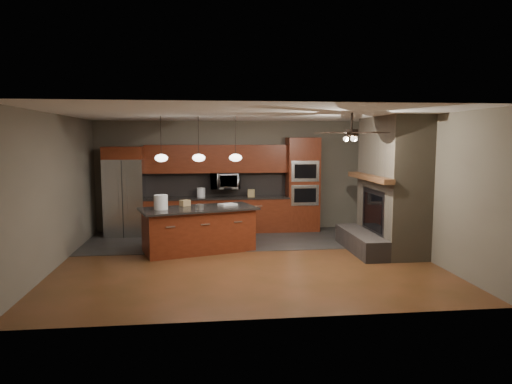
{
  "coord_description": "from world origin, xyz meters",
  "views": [
    {
      "loc": [
        -0.8,
        -8.67,
        2.33
      ],
      "look_at": [
        0.26,
        0.6,
        1.26
      ],
      "focal_mm": 32.0,
      "sensor_mm": 36.0,
      "label": 1
    }
  ],
  "objects": [
    {
      "name": "fireplace_column",
      "position": [
        3.04,
        0.4,
        1.3
      ],
      "size": [
        1.3,
        2.1,
        2.8
      ],
      "color": "#736752",
      "rests_on": "ground"
    },
    {
      "name": "cardboard_box",
      "position": [
        -1.21,
        1.08,
        0.98
      ],
      "size": [
        0.24,
        0.24,
        0.13
      ],
      "primitive_type": "cube",
      "rotation": [
        0.0,
        0.0,
        0.69
      ],
      "color": "#A48655",
      "rests_on": "kitchen_island"
    },
    {
      "name": "refrigerator",
      "position": [
        -2.71,
        2.62,
        1.08
      ],
      "size": [
        0.93,
        0.75,
        2.16
      ],
      "color": "silver",
      "rests_on": "ground"
    },
    {
      "name": "oven_tower",
      "position": [
        1.7,
        2.69,
        1.19
      ],
      "size": [
        0.8,
        0.63,
        2.38
      ],
      "color": "maroon",
      "rests_on": "ground"
    },
    {
      "name": "counter_bucket",
      "position": [
        -0.88,
        2.7,
        1.02
      ],
      "size": [
        0.26,
        0.26,
        0.24
      ],
      "primitive_type": "cylinder",
      "rotation": [
        0.0,
        0.0,
        0.34
      ],
      "color": "white",
      "rests_on": "back_cabinetry"
    },
    {
      "name": "microwave",
      "position": [
        -0.27,
        2.75,
        1.3
      ],
      "size": [
        0.73,
        0.41,
        0.5
      ],
      "primitive_type": "imported",
      "color": "silver",
      "rests_on": "back_cabinetry"
    },
    {
      "name": "kitchen_island",
      "position": [
        -0.92,
        0.79,
        0.46
      ],
      "size": [
        2.57,
        1.7,
        0.92
      ],
      "rotation": [
        0.0,
        0.0,
        0.29
      ],
      "color": "maroon",
      "rests_on": "ground"
    },
    {
      "name": "counter_box",
      "position": [
        0.38,
        2.65,
        0.99
      ],
      "size": [
        0.19,
        0.16,
        0.18
      ],
      "primitive_type": "cube",
      "rotation": [
        0.0,
        0.0,
        -0.19
      ],
      "color": "tan",
      "rests_on": "back_cabinetry"
    },
    {
      "name": "right_wall",
      "position": [
        3.5,
        0.0,
        1.4
      ],
      "size": [
        0.02,
        6.0,
        2.8
      ],
      "primitive_type": "cube",
      "color": "#6A6355",
      "rests_on": "ground"
    },
    {
      "name": "pendant_center",
      "position": [
        -0.9,
        0.7,
        1.96
      ],
      "size": [
        0.26,
        0.26,
        0.92
      ],
      "color": "black",
      "rests_on": "ceiling"
    },
    {
      "name": "back_wall",
      "position": [
        0.0,
        3.0,
        1.4
      ],
      "size": [
        7.0,
        0.02,
        2.8
      ],
      "primitive_type": "cube",
      "color": "#6A6355",
      "rests_on": "ground"
    },
    {
      "name": "paint_tray",
      "position": [
        -0.3,
        1.07,
        0.94
      ],
      "size": [
        0.44,
        0.39,
        0.04
      ],
      "primitive_type": "cube",
      "rotation": [
        0.0,
        0.0,
        0.51
      ],
      "color": "white",
      "rests_on": "kitchen_island"
    },
    {
      "name": "slate_tile_patch",
      "position": [
        0.0,
        1.8,
        0.01
      ],
      "size": [
        7.0,
        2.4,
        0.01
      ],
      "primitive_type": "cube",
      "color": "#2F2C2B",
      "rests_on": "ground"
    },
    {
      "name": "back_cabinetry",
      "position": [
        -0.48,
        2.74,
        0.89
      ],
      "size": [
        3.59,
        0.64,
        2.2
      ],
      "color": "maroon",
      "rests_on": "ground"
    },
    {
      "name": "pendant_left",
      "position": [
        -1.65,
        0.7,
        1.96
      ],
      "size": [
        0.26,
        0.26,
        0.92
      ],
      "color": "black",
      "rests_on": "ceiling"
    },
    {
      "name": "left_wall",
      "position": [
        -3.5,
        0.0,
        1.4
      ],
      "size": [
        0.02,
        6.0,
        2.8
      ],
      "primitive_type": "cube",
      "color": "#6A6355",
      "rests_on": "ground"
    },
    {
      "name": "paint_can",
      "position": [
        -0.9,
        0.53,
        0.98
      ],
      "size": [
        0.18,
        0.18,
        0.11
      ],
      "primitive_type": "cylinder",
      "rotation": [
        0.0,
        0.0,
        0.12
      ],
      "color": "#B5B5BA",
      "rests_on": "kitchen_island"
    },
    {
      "name": "ceiling",
      "position": [
        0.0,
        0.0,
        2.8
      ],
      "size": [
        7.0,
        6.0,
        0.02
      ],
      "primitive_type": "cube",
      "color": "white",
      "rests_on": "back_wall"
    },
    {
      "name": "ground",
      "position": [
        0.0,
        0.0,
        0.0
      ],
      "size": [
        7.0,
        7.0,
        0.0
      ],
      "primitive_type": "plane",
      "color": "brown",
      "rests_on": "ground"
    },
    {
      "name": "ceiling_fan",
      "position": [
        1.8,
        -0.8,
        2.46
      ],
      "size": [
        1.27,
        1.33,
        0.41
      ],
      "color": "black",
      "rests_on": "ceiling"
    },
    {
      "name": "pendant_right",
      "position": [
        -0.15,
        0.7,
        1.96
      ],
      "size": [
        0.26,
        0.26,
        0.92
      ],
      "color": "black",
      "rests_on": "ceiling"
    },
    {
      "name": "white_bucket",
      "position": [
        -1.67,
        0.63,
        1.07
      ],
      "size": [
        0.29,
        0.29,
        0.3
      ],
      "primitive_type": "cylinder",
      "rotation": [
        0.0,
        0.0,
        0.06
      ],
      "color": "white",
      "rests_on": "kitchen_island"
    }
  ]
}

